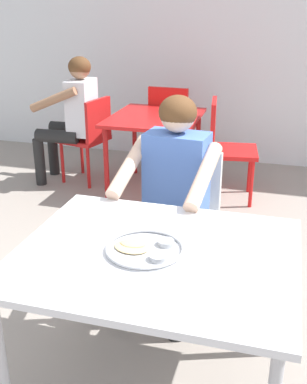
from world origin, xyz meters
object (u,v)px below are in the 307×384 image
(table_background_red, at_px, (155,125))
(patron_background, at_px, (73,109))
(table_foreground, at_px, (156,267))
(chair_red_right, at_px, (225,143))
(chair_foreground, at_px, (182,210))
(chair_red_left, at_px, (90,134))
(thali_tray, at_px, (145,249))
(chair_red_far, at_px, (171,122))
(diner_foreground, at_px, (171,188))

(table_background_red, distance_m, patron_background, 0.80)
(table_foreground, bearing_deg, chair_red_right, 91.05)
(chair_foreground, xyz_separation_m, patron_background, (-1.37, 1.43, 0.23))
(table_foreground, relative_size, patron_background, 0.93)
(chair_foreground, xyz_separation_m, chair_red_left, (-1.22, 1.47, -0.01))
(thali_tray, height_order, chair_red_far, chair_red_far)
(chair_foreground, height_order, chair_red_right, chair_red_right)
(thali_tray, distance_m, chair_red_left, 2.75)
(thali_tray, height_order, chair_red_right, chair_red_right)
(patron_background, bearing_deg, chair_red_left, 14.35)
(chair_red_left, relative_size, chair_red_right, 0.93)
(table_foreground, distance_m, thali_tray, 0.09)
(thali_tray, height_order, patron_background, patron_background)
(chair_foreground, relative_size, diner_foreground, 0.70)
(diner_foreground, relative_size, chair_red_right, 1.37)
(chair_red_left, xyz_separation_m, chair_red_right, (1.28, -0.05, 0.03))
(table_foreground, distance_m, chair_red_far, 3.01)
(diner_foreground, distance_m, chair_red_right, 1.65)
(chair_red_right, xyz_separation_m, patron_background, (-1.42, 0.02, 0.20))
(table_foreground, distance_m, patron_background, 2.79)
(chair_red_left, bearing_deg, diner_foreground, -54.46)
(chair_foreground, distance_m, chair_red_left, 1.91)
(thali_tray, distance_m, chair_red_far, 3.02)
(table_background_red, distance_m, chair_red_left, 0.67)
(diner_foreground, relative_size, patron_background, 1.01)
(table_background_red, relative_size, chair_red_right, 1.03)
(chair_red_left, height_order, patron_background, patron_background)
(thali_tray, distance_m, chair_red_right, 2.38)
(chair_red_right, height_order, patron_background, patron_background)
(table_foreground, height_order, chair_red_left, chair_red_left)
(table_background_red, xyz_separation_m, patron_background, (-0.79, -0.00, 0.10))
(table_foreground, relative_size, chair_red_left, 1.36)
(chair_red_left, bearing_deg, chair_red_right, -2.40)
(diner_foreground, xyz_separation_m, chair_red_right, (0.07, 1.64, -0.20))
(table_foreground, xyz_separation_m, chair_red_left, (-1.32, 2.41, -0.18))
(table_foreground, distance_m, chair_foreground, 0.96)
(table_foreground, bearing_deg, chair_foreground, 96.07)
(thali_tray, bearing_deg, patron_background, 120.84)
(chair_foreground, bearing_deg, diner_foreground, -94.46)
(chair_foreground, height_order, chair_red_left, chair_foreground)
(chair_foreground, xyz_separation_m, table_background_red, (-0.57, 1.44, 0.13))
(table_background_red, relative_size, chair_red_far, 1.03)
(table_foreground, height_order, chair_red_far, chair_red_far)
(chair_foreground, relative_size, chair_red_left, 1.02)
(diner_foreground, height_order, patron_background, diner_foreground)
(chair_foreground, distance_m, chair_red_right, 1.42)
(thali_tray, xyz_separation_m, chair_foreground, (-0.06, 0.95, -0.26))
(chair_red_far, bearing_deg, chair_foreground, -74.24)
(table_background_red, relative_size, chair_red_left, 1.11)
(chair_red_far, xyz_separation_m, patron_background, (-0.80, -0.56, 0.20))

